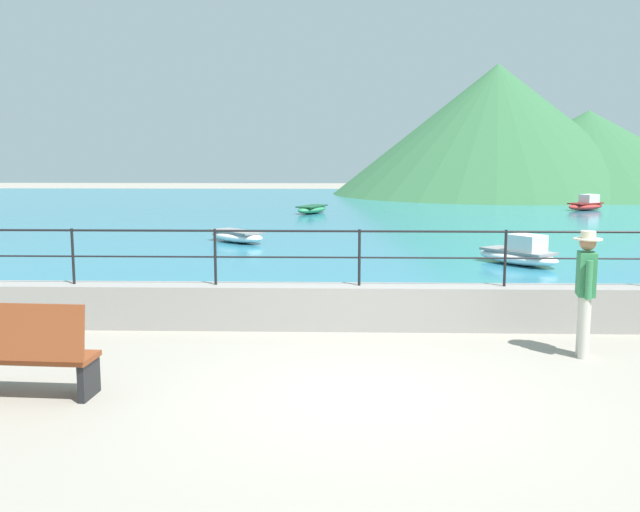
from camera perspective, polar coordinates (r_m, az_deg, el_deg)
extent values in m
plane|color=gray|center=(8.49, 3.63, -10.98)|extent=(120.00, 120.00, 0.00)
cube|color=gray|center=(11.48, 3.13, -4.08)|extent=(20.00, 0.56, 0.70)
cylinder|color=black|center=(12.13, -19.12, -0.02)|extent=(0.04, 0.04, 0.90)
cylinder|color=black|center=(11.51, -8.36, -0.07)|extent=(0.04, 0.04, 0.90)
cylinder|color=black|center=(11.34, 3.16, -0.12)|extent=(0.04, 0.04, 0.90)
cylinder|color=black|center=(11.63, 14.57, -0.17)|extent=(0.04, 0.04, 0.90)
cylinder|color=black|center=(11.29, 3.18, 1.99)|extent=(18.40, 0.04, 0.04)
cylinder|color=black|center=(11.34, 3.16, -0.12)|extent=(18.40, 0.03, 0.03)
cube|color=teal|center=(33.97, 2.22, 3.52)|extent=(64.00, 44.32, 0.06)
cone|color=#33663D|center=(50.19, 13.89, 9.74)|extent=(22.12, 22.12, 8.73)
cone|color=#33663D|center=(51.26, 20.53, 7.70)|extent=(20.02, 20.02, 5.63)
cube|color=brown|center=(9.01, -22.69, -7.42)|extent=(1.73, 0.62, 0.06)
cube|color=brown|center=(8.74, -23.49, -5.57)|extent=(1.71, 0.25, 0.64)
cube|color=black|center=(8.74, -17.96, -9.32)|extent=(0.11, 0.47, 0.43)
cylinder|color=beige|center=(10.60, 20.22, -5.17)|extent=(0.15, 0.15, 0.86)
cylinder|color=beige|center=(10.43, 20.36, -5.39)|extent=(0.15, 0.15, 0.86)
cube|color=#337F4C|center=(10.37, 20.49, -1.35)|extent=(0.28, 0.39, 0.60)
cylinder|color=#337F4C|center=(10.61, 20.28, -1.35)|extent=(0.09, 0.09, 0.52)
cylinder|color=#337F4C|center=(10.15, 20.68, -1.79)|extent=(0.09, 0.09, 0.52)
sphere|color=#9E7051|center=(10.32, 20.60, 1.00)|extent=(0.22, 0.22, 0.22)
cylinder|color=beige|center=(10.31, 20.62, 1.28)|extent=(0.38, 0.38, 0.02)
cylinder|color=beige|center=(10.30, 20.64, 1.61)|extent=(0.20, 0.20, 0.10)
ellipsoid|color=red|center=(37.12, 20.43, 3.73)|extent=(2.40, 2.06, 0.36)
cube|color=maroon|center=(37.11, 20.44, 3.96)|extent=(1.94, 1.69, 0.06)
cube|color=silver|center=(37.30, 20.69, 4.32)|extent=(1.02, 0.98, 0.40)
ellipsoid|color=#338C59|center=(32.93, -0.65, 3.74)|extent=(1.74, 2.47, 0.36)
cube|color=#1C4D31|center=(32.92, -0.65, 4.00)|extent=(1.43, 1.99, 0.06)
ellipsoid|color=white|center=(18.39, 15.52, -0.08)|extent=(2.12, 2.37, 0.36)
cube|color=gray|center=(18.37, 15.53, 0.39)|extent=(1.73, 1.92, 0.06)
cube|color=silver|center=(18.19, 16.18, 1.02)|extent=(0.99, 1.02, 0.40)
ellipsoid|color=white|center=(22.34, -6.67, 1.58)|extent=(2.28, 2.25, 0.36)
cube|color=gray|center=(22.32, -6.68, 1.96)|extent=(1.85, 1.83, 0.06)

